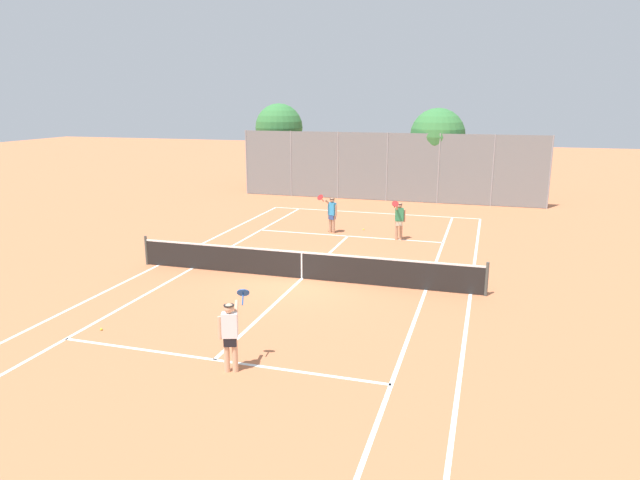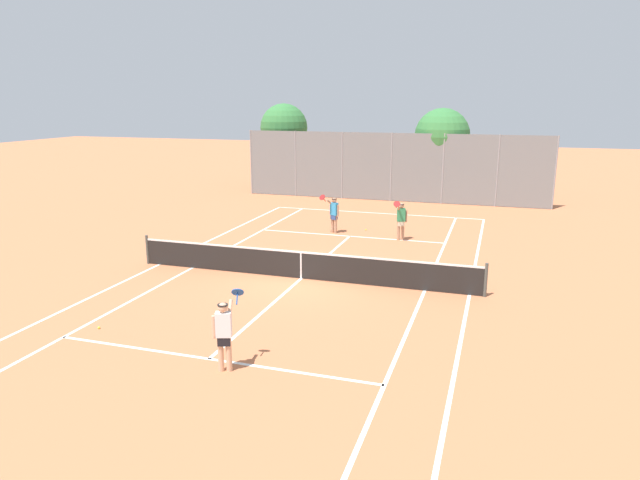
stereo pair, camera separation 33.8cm
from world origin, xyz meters
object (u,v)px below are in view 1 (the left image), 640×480
loose_tennis_ball_2 (221,260)px  loose_tennis_ball_3 (101,329)px  player_far_left (332,213)px  loose_tennis_ball_0 (364,229)px  player_near_side (230,332)px  tree_behind_right (438,138)px  tree_behind_left (281,130)px  tennis_net (302,264)px  player_far_right (399,219)px

loose_tennis_ball_2 → loose_tennis_ball_3: 6.83m
player_far_left → loose_tennis_ball_0: size_ratio=26.88×
player_near_side → tree_behind_right: size_ratio=0.33×
loose_tennis_ball_2 → tree_behind_left: bearing=103.2°
player_near_side → loose_tennis_ball_2: size_ratio=26.88×
tennis_net → tree_behind_right: size_ratio=2.23×
player_far_right → loose_tennis_ball_0: player_far_right is taller
loose_tennis_ball_3 → tree_behind_left: bearing=99.4°
loose_tennis_ball_2 → loose_tennis_ball_3: (-0.07, -6.83, 0.00)m
tennis_net → tree_behind_right: 17.76m
loose_tennis_ball_0 → loose_tennis_ball_3: bearing=-106.7°
loose_tennis_ball_3 → tree_behind_left: 24.80m
loose_tennis_ball_3 → tree_behind_right: (6.35, 22.94, 3.63)m
player_far_right → tree_behind_right: bearing=87.5°
player_far_left → tree_behind_right: size_ratio=0.33×
loose_tennis_ball_3 → player_near_side: bearing=-14.7°
loose_tennis_ball_0 → tree_behind_right: size_ratio=0.01×
player_near_side → tree_behind_right: 24.31m
loose_tennis_ball_3 → tree_behind_right: tree_behind_right is taller
loose_tennis_ball_2 → player_far_left: bearing=64.5°
player_far_right → tree_behind_right: tree_behind_right is taller
player_near_side → loose_tennis_ball_3: player_near_side is taller
player_far_right → tree_behind_left: tree_behind_left is taller
tennis_net → player_near_side: size_ratio=6.76×
player_near_side → player_far_left: size_ratio=1.00×
loose_tennis_ball_3 → loose_tennis_ball_0: bearing=73.3°
player_near_side → loose_tennis_ball_0: 14.58m
player_far_left → loose_tennis_ball_2: size_ratio=26.88×
player_far_left → loose_tennis_ball_0: (1.27, 0.93, -0.89)m
player_far_left → loose_tennis_ball_2: 6.34m
player_far_left → tree_behind_right: (3.57, 10.45, 2.73)m
tree_behind_right → tree_behind_left: bearing=173.2°
player_far_left → loose_tennis_ball_3: size_ratio=26.88×
loose_tennis_ball_0 → tree_behind_right: (2.31, 9.51, 3.63)m
player_far_right → player_far_left: bearing=172.1°
player_far_right → tennis_net: bearing=-109.4°
loose_tennis_ball_0 → loose_tennis_ball_2: bearing=-121.0°
loose_tennis_ball_2 → loose_tennis_ball_3: bearing=-90.6°
loose_tennis_ball_2 → tree_behind_right: tree_behind_right is taller
player_far_right → tree_behind_right: 11.22m
tennis_net → loose_tennis_ball_2: (-3.55, 1.15, -0.48)m
player_far_right → loose_tennis_ball_0: size_ratio=26.88×
tennis_net → player_far_left: (-0.85, 6.81, 0.42)m
player_near_side → player_far_right: bearing=83.0°
tennis_net → player_far_right: size_ratio=6.76×
tennis_net → player_near_side: bearing=-84.7°
tennis_net → tree_behind_right: tree_behind_right is taller
loose_tennis_ball_0 → tennis_net: bearing=-93.1°
player_near_side → loose_tennis_ball_0: size_ratio=26.88×
loose_tennis_ball_0 → loose_tennis_ball_3: (-4.04, -13.43, 0.00)m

